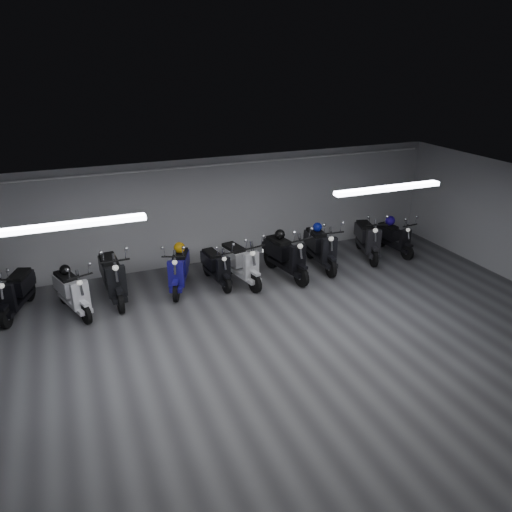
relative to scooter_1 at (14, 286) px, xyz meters
name	(u,v)px	position (x,y,z in m)	size (l,w,h in m)	color
floor	(268,365)	(4.25, -3.76, -0.67)	(14.00, 10.00, 0.01)	#3E3E41
ceiling	(270,217)	(4.25, -3.76, 2.14)	(14.00, 10.00, 0.01)	gray
back_wall	(192,213)	(4.25, 1.24, 0.74)	(14.00, 0.01, 2.80)	#A3A3A5
fluor_strip_left	(68,225)	(1.25, -2.76, 2.08)	(2.40, 0.18, 0.08)	white
fluor_strip_right	(388,188)	(7.25, -2.76, 2.08)	(2.40, 0.18, 0.08)	white
conduit	(191,167)	(4.25, 1.16, 1.96)	(0.05, 0.05, 13.60)	white
scooter_1	(14,286)	(0.00, 0.00, 0.00)	(0.60, 1.79, 1.33)	black
scooter_2	(71,285)	(1.12, -0.43, 0.00)	(0.59, 1.78, 1.33)	silver
scooter_3	(112,270)	(2.00, -0.12, 0.09)	(0.67, 2.02, 1.50)	black
scooter_4	(179,263)	(3.51, -0.16, 0.01)	(0.60, 1.81, 1.35)	navy
scooter_5	(216,261)	(4.41, -0.21, -0.05)	(0.55, 1.64, 1.22)	black
scooter_6	(240,256)	(4.98, -0.36, 0.04)	(0.63, 1.88, 1.40)	silver
scooter_7	(286,249)	(6.15, -0.44, 0.07)	(0.66, 1.98, 1.48)	black
scooter_8	(321,241)	(7.25, -0.25, 0.06)	(0.65, 1.96, 1.46)	black
scooter_9	(368,233)	(8.77, -0.12, 0.04)	(0.63, 1.90, 1.42)	black
scooter_10	(395,233)	(9.63, -0.15, -0.05)	(0.55, 1.64, 1.22)	black
helmet_0	(390,221)	(9.61, 0.07, 0.23)	(0.27, 0.27, 0.27)	navy
helmet_1	(179,248)	(3.61, 0.08, 0.30)	(0.27, 0.27, 0.27)	#CB8C0B
helmet_2	(65,270)	(1.04, -0.20, 0.27)	(0.23, 0.23, 0.23)	black
helmet_3	(317,227)	(7.27, 0.02, 0.36)	(0.24, 0.24, 0.24)	navy
helmet_4	(280,234)	(6.10, -0.17, 0.38)	(0.26, 0.26, 0.26)	black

